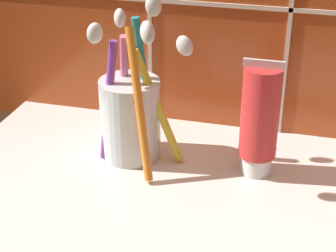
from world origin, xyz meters
TOP-DOWN VIEW (x-y plane):
  - sink_counter at (0.00, 0.00)cm, footprint 66.36×34.43cm
  - toothbrush_cup at (-14.17, 6.62)cm, footprint 11.36×11.32cm
  - toothpaste_tube at (0.38, 6.70)cm, footprint 4.24×4.04cm

SIDE VIEW (x-z plane):
  - sink_counter at x=0.00cm, z-range 0.00..2.00cm
  - toothbrush_cup at x=-14.17cm, z-range -1.72..16.67cm
  - toothpaste_tube at x=0.38cm, z-range 1.90..14.95cm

